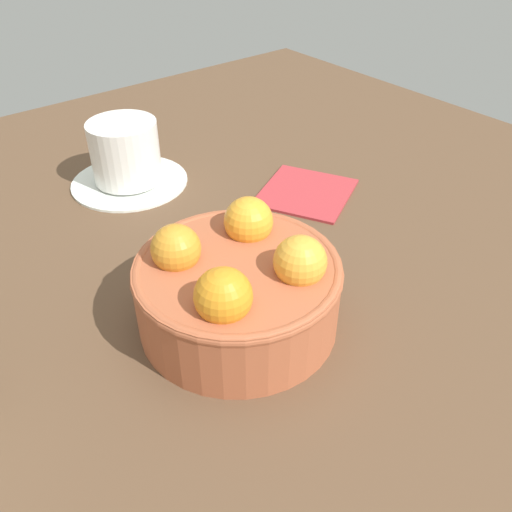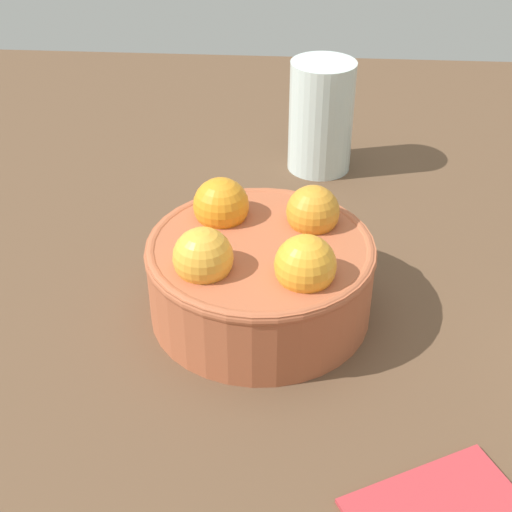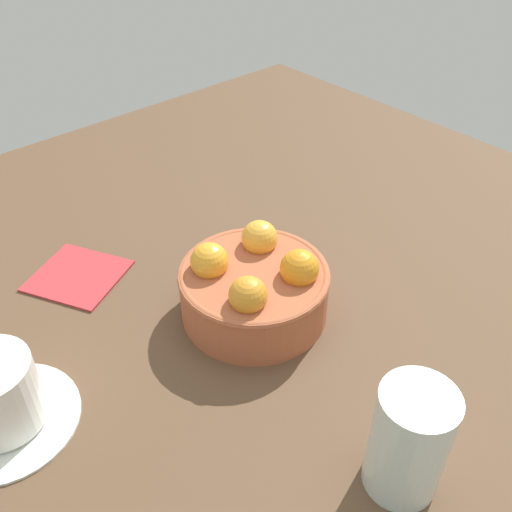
{
  "view_description": "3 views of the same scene",
  "coord_description": "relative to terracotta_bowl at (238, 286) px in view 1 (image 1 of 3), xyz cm",
  "views": [
    {
      "loc": [
        -19.71,
        -26.67,
        31.49
      ],
      "look_at": [
        1.47,
        -0.49,
        6.44
      ],
      "focal_mm": 37.97,
      "sensor_mm": 36.0,
      "label": 1
    },
    {
      "loc": [
        42.43,
        2.7,
        34.51
      ],
      "look_at": [
        1.12,
        -0.24,
        5.76
      ],
      "focal_mm": 50.79,
      "sensor_mm": 36.0,
      "label": 2
    },
    {
      "loc": [
        -35.22,
        31.08,
        45.23
      ],
      "look_at": [
        0.23,
        -0.47,
        7.75
      ],
      "focal_mm": 39.98,
      "sensor_mm": 36.0,
      "label": 3
    }
  ],
  "objects": [
    {
      "name": "ground_plane",
      "position": [
        -0.01,
        0.02,
        -6.07
      ],
      "size": [
        112.07,
        114.58,
        4.47
      ],
      "primitive_type": "cube",
      "color": "brown"
    },
    {
      "name": "terracotta_bowl",
      "position": [
        0.0,
        0.0,
        0.0
      ],
      "size": [
        16.53,
        16.53,
        9.02
      ],
      "color": "#AD5938",
      "rests_on": "ground_plane"
    },
    {
      "name": "coffee_cup",
      "position": [
        4.42,
        27.09,
        -0.51
      ],
      "size": [
        13.64,
        13.64,
        7.59
      ],
      "color": "white",
      "rests_on": "ground_plane"
    },
    {
      "name": "folded_napkin",
      "position": [
        19.01,
        12.04,
        -3.53
      ],
      "size": [
        13.64,
        13.41,
        0.6
      ],
      "primitive_type": "cube",
      "rotation": [
        0.0,
        0.0,
        0.48
      ],
      "color": "#B23338",
      "rests_on": "ground_plane"
    }
  ]
}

